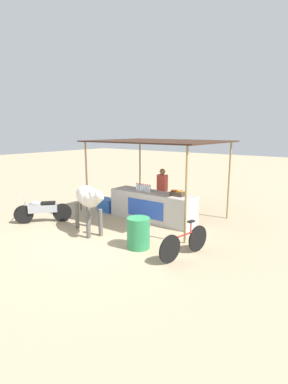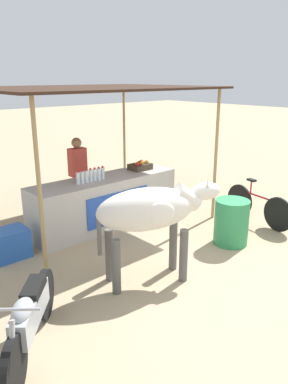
{
  "view_description": "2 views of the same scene",
  "coord_description": "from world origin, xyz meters",
  "px_view_note": "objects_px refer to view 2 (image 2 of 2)",
  "views": [
    {
      "loc": [
        5.61,
        -5.59,
        2.96
      ],
      "look_at": [
        0.3,
        1.35,
        1.14
      ],
      "focal_mm": 28.0,
      "sensor_mm": 36.0,
      "label": 1
    },
    {
      "loc": [
        -4.03,
        -3.41,
        2.8
      ],
      "look_at": [
        0.21,
        1.32,
        0.84
      ],
      "focal_mm": 35.0,
      "sensor_mm": 36.0,
      "label": 2
    }
  ],
  "objects_px": {
    "cooler_box": "(8,244)",
    "bicycle_leaning": "(258,206)",
    "water_barrel": "(231,222)",
    "stall_counter": "(106,202)",
    "cow": "(151,212)",
    "vendor_behind_counter": "(78,177)",
    "motorcycle_parked": "(30,317)",
    "fruit_crate": "(140,166)"
  },
  "relations": [
    {
      "from": "vendor_behind_counter",
      "to": "motorcycle_parked",
      "type": "xyz_separation_m",
      "value": [
        -2.58,
        -3.11,
        -0.42
      ]
    },
    {
      "from": "stall_counter",
      "to": "fruit_crate",
      "type": "relative_size",
      "value": 6.82
    },
    {
      "from": "cooler_box",
      "to": "cow",
      "type": "height_order",
      "value": "cow"
    },
    {
      "from": "cooler_box",
      "to": "cow",
      "type": "bearing_deg",
      "value": -58.34
    },
    {
      "from": "cooler_box",
      "to": "bicycle_leaning",
      "type": "distance_m",
      "value": 4.68
    },
    {
      "from": "cow",
      "to": "motorcycle_parked",
      "type": "relative_size",
      "value": 1.29
    },
    {
      "from": "cooler_box",
      "to": "motorcycle_parked",
      "type": "relative_size",
      "value": 0.42
    },
    {
      "from": "vendor_behind_counter",
      "to": "water_barrel",
      "type": "height_order",
      "value": "vendor_behind_counter"
    },
    {
      "from": "motorcycle_parked",
      "to": "cow",
      "type": "bearing_deg",
      "value": 7.37
    },
    {
      "from": "vendor_behind_counter",
      "to": "cow",
      "type": "bearing_deg",
      "value": -102.56
    },
    {
      "from": "stall_counter",
      "to": "motorcycle_parked",
      "type": "height_order",
      "value": "stall_counter"
    },
    {
      "from": "motorcycle_parked",
      "to": "bicycle_leaning",
      "type": "relative_size",
      "value": 0.86
    },
    {
      "from": "stall_counter",
      "to": "cow",
      "type": "height_order",
      "value": "cow"
    },
    {
      "from": "stall_counter",
      "to": "cow",
      "type": "bearing_deg",
      "value": -109.81
    },
    {
      "from": "cow",
      "to": "motorcycle_parked",
      "type": "distance_m",
      "value": 2.05
    },
    {
      "from": "vendor_behind_counter",
      "to": "cow",
      "type": "xyz_separation_m",
      "value": [
        -0.64,
        -2.86,
        0.18
      ]
    },
    {
      "from": "stall_counter",
      "to": "water_barrel",
      "type": "xyz_separation_m",
      "value": [
        1.11,
        -2.14,
        -0.08
      ]
    },
    {
      "from": "water_barrel",
      "to": "stall_counter",
      "type": "bearing_deg",
      "value": 117.4
    },
    {
      "from": "stall_counter",
      "to": "water_barrel",
      "type": "height_order",
      "value": "stall_counter"
    },
    {
      "from": "water_barrel",
      "to": "bicycle_leaning",
      "type": "relative_size",
      "value": 0.48
    },
    {
      "from": "fruit_crate",
      "to": "motorcycle_parked",
      "type": "height_order",
      "value": "fruit_crate"
    },
    {
      "from": "stall_counter",
      "to": "water_barrel",
      "type": "relative_size",
      "value": 3.78
    },
    {
      "from": "stall_counter",
      "to": "water_barrel",
      "type": "bearing_deg",
      "value": -62.6
    },
    {
      "from": "fruit_crate",
      "to": "bicycle_leaning",
      "type": "distance_m",
      "value": 2.49
    },
    {
      "from": "fruit_crate",
      "to": "vendor_behind_counter",
      "type": "height_order",
      "value": "vendor_behind_counter"
    },
    {
      "from": "water_barrel",
      "to": "motorcycle_parked",
      "type": "xyz_separation_m",
      "value": [
        -3.81,
        -0.22,
        0.03
      ]
    },
    {
      "from": "fruit_crate",
      "to": "motorcycle_parked",
      "type": "bearing_deg",
      "value": -146.46
    },
    {
      "from": "vendor_behind_counter",
      "to": "cooler_box",
      "type": "relative_size",
      "value": 2.75
    },
    {
      "from": "cooler_box",
      "to": "water_barrel",
      "type": "bearing_deg",
      "value": -33.3
    },
    {
      "from": "motorcycle_parked",
      "to": "vendor_behind_counter",
      "type": "bearing_deg",
      "value": 50.38
    },
    {
      "from": "stall_counter",
      "to": "vendor_behind_counter",
      "type": "bearing_deg",
      "value": 99.23
    },
    {
      "from": "water_barrel",
      "to": "cow",
      "type": "bearing_deg",
      "value": 179.08
    },
    {
      "from": "vendor_behind_counter",
      "to": "cooler_box",
      "type": "height_order",
      "value": "vendor_behind_counter"
    },
    {
      "from": "fruit_crate",
      "to": "cooler_box",
      "type": "xyz_separation_m",
      "value": [
        -2.93,
        -0.15,
        -0.8
      ]
    },
    {
      "from": "water_barrel",
      "to": "bicycle_leaning",
      "type": "height_order",
      "value": "bicycle_leaning"
    },
    {
      "from": "cow",
      "to": "bicycle_leaning",
      "type": "height_order",
      "value": "cow"
    },
    {
      "from": "bicycle_leaning",
      "to": "water_barrel",
      "type": "bearing_deg",
      "value": -169.03
    },
    {
      "from": "fruit_crate",
      "to": "cooler_box",
      "type": "bearing_deg",
      "value": -177.16
    },
    {
      "from": "vendor_behind_counter",
      "to": "motorcycle_parked",
      "type": "distance_m",
      "value": 4.06
    },
    {
      "from": "stall_counter",
      "to": "cow",
      "type": "distance_m",
      "value": 2.31
    },
    {
      "from": "water_barrel",
      "to": "motorcycle_parked",
      "type": "distance_m",
      "value": 3.81
    },
    {
      "from": "stall_counter",
      "to": "bicycle_leaning",
      "type": "distance_m",
      "value": 3.0
    }
  ]
}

